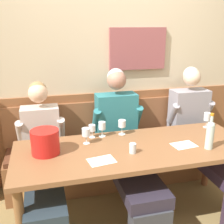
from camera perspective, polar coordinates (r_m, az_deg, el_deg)
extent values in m
cube|color=#CAB694|center=(3.10, -0.48, 11.07)|extent=(6.80, 0.08, 2.80)
cube|color=#914C4D|center=(3.12, 5.39, 13.00)|extent=(0.65, 0.04, 0.45)
cube|color=brown|center=(3.27, -0.21, -4.63)|extent=(6.80, 0.03, 1.03)
cube|color=brown|center=(3.20, 0.81, -11.00)|extent=(2.39, 0.42, 0.44)
cube|color=#592F1C|center=(3.09, 0.83, -7.02)|extent=(2.35, 0.39, 0.05)
cube|color=brown|center=(3.17, -0.05, -1.52)|extent=(2.39, 0.04, 0.45)
cube|color=brown|center=(2.44, 4.85, -7.69)|extent=(2.09, 0.80, 0.04)
cylinder|color=brown|center=(2.79, -17.65, -13.57)|extent=(0.07, 0.07, 0.70)
cylinder|color=brown|center=(3.28, 19.26, -8.86)|extent=(0.07, 0.07, 0.70)
cube|color=#26333D|center=(2.52, -13.87, -14.60)|extent=(0.31, 1.04, 0.11)
cube|color=#C0B1A8|center=(2.90, -14.57, -3.63)|extent=(0.37, 0.21, 0.49)
sphere|color=beige|center=(2.77, -15.19, 3.81)|extent=(0.19, 0.19, 0.19)
sphere|color=#A07A4C|center=(2.79, -15.23, 4.40)|extent=(0.17, 0.17, 0.17)
cylinder|color=#C0B1A8|center=(2.86, -18.54, -3.93)|extent=(0.08, 0.20, 0.27)
cylinder|color=#C0B1A8|center=(2.85, -10.62, -3.32)|extent=(0.08, 0.20, 0.27)
cube|color=#2B2534|center=(2.63, 4.19, -12.60)|extent=(0.36, 1.04, 0.11)
cube|color=#2B737B|center=(2.98, 0.90, -1.58)|extent=(0.43, 0.21, 0.57)
sphere|color=#AC7762|center=(2.85, 0.99, 6.67)|extent=(0.20, 0.20, 0.20)
sphere|color=beige|center=(2.87, 0.86, 7.26)|extent=(0.19, 0.19, 0.19)
cylinder|color=#2B737B|center=(2.88, -3.27, -1.58)|extent=(0.08, 0.20, 0.27)
cylinder|color=#2B737B|center=(2.99, 5.34, -0.84)|extent=(0.08, 0.20, 0.27)
cube|color=#33253B|center=(3.00, 20.44, -9.74)|extent=(0.35, 1.04, 0.11)
cube|color=gray|center=(3.31, 15.62, -0.32)|extent=(0.42, 0.23, 0.56)
sphere|color=beige|center=(3.20, 16.35, 6.95)|extent=(0.19, 0.19, 0.19)
sphere|color=beige|center=(3.21, 16.16, 7.47)|extent=(0.18, 0.18, 0.18)
cylinder|color=gray|center=(3.16, 12.60, -0.32)|extent=(0.08, 0.20, 0.27)
cylinder|color=gray|center=(3.37, 19.30, 0.28)|extent=(0.08, 0.20, 0.27)
cylinder|color=red|center=(2.33, -13.76, -6.07)|extent=(0.23, 0.23, 0.21)
cylinder|color=silver|center=(2.50, 19.68, -5.07)|extent=(0.07, 0.07, 0.20)
sphere|color=silver|center=(2.46, 19.95, -2.65)|extent=(0.07, 0.07, 0.07)
cylinder|color=silver|center=(2.44, 20.07, -1.60)|extent=(0.03, 0.03, 0.08)
cylinder|color=orange|center=(2.43, 20.19, -0.50)|extent=(0.03, 0.03, 0.02)
cylinder|color=silver|center=(2.50, -5.34, -6.50)|extent=(0.06, 0.06, 0.00)
cylinder|color=silver|center=(2.48, -5.37, -5.70)|extent=(0.01, 0.01, 0.07)
cylinder|color=silver|center=(2.45, -5.42, -4.18)|extent=(0.08, 0.08, 0.07)
cylinder|color=silver|center=(3.03, 18.99, -2.99)|extent=(0.06, 0.06, 0.00)
cylinder|color=silver|center=(3.01, 19.06, -2.30)|extent=(0.01, 0.01, 0.07)
cylinder|color=silver|center=(2.99, 19.21, -0.91)|extent=(0.06, 0.06, 0.08)
cylinder|color=silver|center=(2.62, -4.15, -5.23)|extent=(0.06, 0.06, 0.00)
cylinder|color=silver|center=(2.61, -4.17, -4.58)|extent=(0.01, 0.01, 0.06)
cylinder|color=silver|center=(2.59, -4.20, -3.33)|extent=(0.06, 0.06, 0.06)
cylinder|color=silver|center=(2.69, 2.07, -4.62)|extent=(0.07, 0.07, 0.00)
cylinder|color=silver|center=(2.67, 2.08, -3.83)|extent=(0.01, 0.01, 0.08)
cylinder|color=silver|center=(2.65, 2.09, -2.39)|extent=(0.07, 0.07, 0.07)
cylinder|color=#E5E078|center=(2.66, 2.09, -2.92)|extent=(0.06, 0.06, 0.02)
cylinder|color=silver|center=(2.64, -2.07, -5.03)|extent=(0.07, 0.07, 0.00)
cylinder|color=silver|center=(2.63, -2.07, -4.30)|extent=(0.01, 0.01, 0.07)
cylinder|color=silver|center=(2.60, -2.09, -2.85)|extent=(0.07, 0.07, 0.07)
cylinder|color=#E8D48A|center=(2.61, -2.09, -3.28)|extent=(0.06, 0.06, 0.03)
cylinder|color=silver|center=(2.30, 4.34, -7.55)|extent=(0.06, 0.06, 0.08)
cube|color=white|center=(2.54, 14.75, -6.67)|extent=(0.22, 0.17, 0.00)
cube|color=white|center=(2.19, -2.17, -10.12)|extent=(0.23, 0.18, 0.00)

